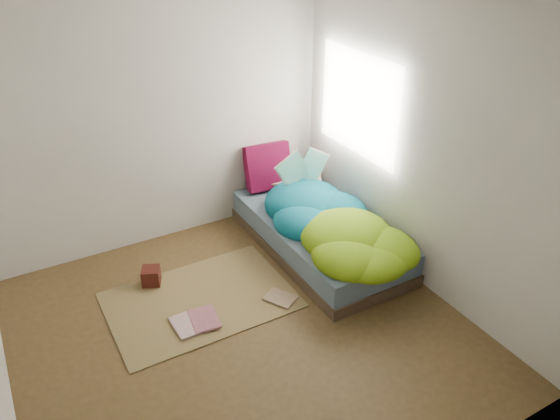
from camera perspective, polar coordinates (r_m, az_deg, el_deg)
The scene contains 12 objects.
ground at distance 4.65m, azimuth -3.92°, elevation -12.58°, with size 3.50×3.50×0.00m, color #49371C.
room_walls at distance 3.76m, azimuth -4.64°, elevation 6.15°, with size 3.54×3.54×2.62m.
bed at distance 5.52m, azimuth 4.10°, elevation -2.62°, with size 1.00×2.00×0.34m.
duvet at distance 5.19m, azimuth 5.56°, elevation -0.58°, with size 0.96×1.84×0.34m, color #075176, non-canonical shape.
rug at distance 4.99m, azimuth -8.32°, elevation -9.29°, with size 1.60×1.10×0.01m, color brown.
pillow_floral at distance 6.09m, azimuth 1.59°, elevation 3.28°, with size 0.56×0.35×0.13m, color silver.
pillow_magenta at distance 5.95m, azimuth -1.29°, elevation 4.57°, with size 0.50×0.15×0.50m, color #430423.
open_book at distance 5.55m, azimuth 2.45°, elevation 5.39°, with size 0.50×0.11×0.30m, color green, non-canonical shape.
wooden_box at distance 5.21m, azimuth -13.31°, elevation -6.72°, with size 0.16×0.16×0.16m, color #3D110E.
floor_book_a at distance 4.70m, azimuth -10.95°, elevation -12.15°, with size 0.23×0.31×0.02m, color beige.
floor_book_b at distance 4.74m, azimuth -9.30°, elevation -11.56°, with size 0.23×0.31×0.03m, color #B7696E.
floor_book_c at distance 4.87m, azimuth -0.55°, elevation -9.82°, with size 0.20×0.27×0.02m, color tan.
Camera 1 is at (-1.42, -3.12, 3.14)m, focal length 35.00 mm.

